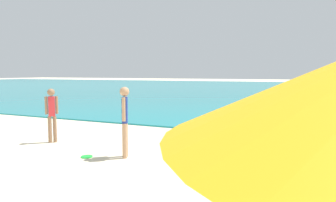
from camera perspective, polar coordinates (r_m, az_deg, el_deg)
The scene contains 4 objects.
water at distance 40.34m, azimuth 18.24°, elevation 2.29°, with size 160.00×60.00×0.06m, color teal.
person_standing at distance 7.30m, azimuth -8.36°, elevation -3.19°, with size 0.23×0.38×1.75m.
frisbee at distance 7.71m, azimuth -15.46°, elevation -10.35°, with size 0.28×0.28×0.03m, color green.
person_distant at distance 9.46m, azimuth -21.58°, elevation -1.99°, with size 0.27×0.31×1.62m.
Camera 1 is at (3.65, 1.55, 2.09)m, focal length 31.48 mm.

